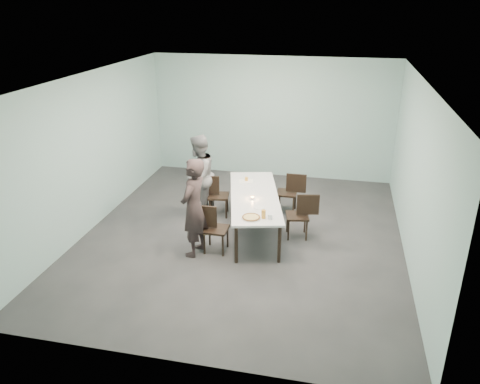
% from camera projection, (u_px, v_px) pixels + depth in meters
% --- Properties ---
extents(ground, '(7.00, 7.00, 0.00)m').
position_uv_depth(ground, '(242.00, 236.00, 9.06)').
color(ground, '#333335').
rests_on(ground, ground).
extents(room_shell, '(6.02, 7.02, 3.01)m').
position_uv_depth(room_shell, '(243.00, 134.00, 8.28)').
color(room_shell, '#9DC6C3').
rests_on(room_shell, ground).
extents(table, '(1.49, 2.74, 0.75)m').
position_uv_depth(table, '(254.00, 198.00, 9.00)').
color(table, white).
rests_on(table, ground).
extents(chair_near_left, '(0.61, 0.42, 0.87)m').
position_uv_depth(chair_near_left, '(211.00, 225.00, 8.35)').
color(chair_near_left, black).
rests_on(chair_near_left, ground).
extents(chair_far_left, '(0.64, 0.48, 0.87)m').
position_uv_depth(chair_far_left, '(215.00, 193.00, 9.75)').
color(chair_far_left, black).
rests_on(chair_far_left, ground).
extents(chair_near_right, '(0.64, 0.49, 0.87)m').
position_uv_depth(chair_near_right, '(302.00, 213.00, 8.85)').
color(chair_near_right, black).
rests_on(chair_near_right, ground).
extents(chair_far_right, '(0.61, 0.42, 0.87)m').
position_uv_depth(chair_far_right, '(291.00, 190.00, 9.88)').
color(chair_far_right, black).
rests_on(chair_far_right, ground).
extents(diner_near, '(0.53, 0.71, 1.79)m').
position_uv_depth(diner_near, '(194.00, 208.00, 8.11)').
color(diner_near, black).
rests_on(diner_near, ground).
extents(diner_far, '(0.76, 0.92, 1.71)m').
position_uv_depth(diner_far, '(199.00, 175.00, 9.70)').
color(diner_far, slate).
rests_on(diner_far, ground).
extents(pizza, '(0.34, 0.34, 0.04)m').
position_uv_depth(pizza, '(251.00, 217.00, 8.04)').
color(pizza, white).
rests_on(pizza, table).
extents(side_plate, '(0.18, 0.18, 0.01)m').
position_uv_depth(side_plate, '(259.00, 208.00, 8.44)').
color(side_plate, white).
rests_on(side_plate, table).
extents(beer_glass, '(0.08, 0.08, 0.15)m').
position_uv_depth(beer_glass, '(264.00, 214.00, 8.03)').
color(beer_glass, gold).
rests_on(beer_glass, table).
extents(water_tumbler, '(0.08, 0.08, 0.09)m').
position_uv_depth(water_tumbler, '(270.00, 217.00, 8.00)').
color(water_tumbler, silver).
rests_on(water_tumbler, table).
extents(tealight, '(0.06, 0.06, 0.05)m').
position_uv_depth(tealight, '(252.00, 198.00, 8.80)').
color(tealight, silver).
rests_on(tealight, table).
extents(amber_tumbler, '(0.07, 0.07, 0.08)m').
position_uv_depth(amber_tumbler, '(246.00, 179.00, 9.68)').
color(amber_tumbler, gold).
rests_on(amber_tumbler, table).
extents(menu, '(0.34, 0.28, 0.01)m').
position_uv_depth(menu, '(246.00, 181.00, 9.68)').
color(menu, silver).
rests_on(menu, table).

